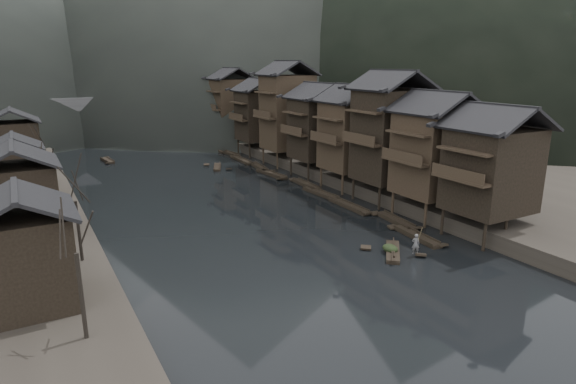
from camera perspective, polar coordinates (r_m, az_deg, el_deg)
water at (r=44.20m, az=-0.58°, el=-5.96°), size 300.00×300.00×0.00m
right_bank at (r=95.03m, az=6.31°, el=5.99°), size 40.00×200.00×1.80m
stilt_houses at (r=67.62m, az=4.14°, el=9.16°), size 9.00×67.60×16.36m
left_houses at (r=57.18m, az=-29.57°, el=2.83°), size 8.10×53.20×8.73m
bare_trees at (r=45.48m, az=-25.12°, el=1.55°), size 3.64×44.51×7.27m
moored_sampans at (r=70.58m, az=-1.82°, el=2.29°), size 3.15×65.76×0.47m
midriver_boats at (r=93.40m, az=-17.56°, el=4.78°), size 16.26×43.66×0.45m
stone_bridge at (r=110.47m, az=-19.15°, el=8.73°), size 40.00×6.00×9.00m
hero_sampan at (r=42.59m, az=12.32°, el=-6.87°), size 4.13×4.58×0.44m
cargo_heap at (r=42.41m, az=12.04°, el=-6.10°), size 1.16×1.52×0.70m
boatman at (r=42.03m, az=14.91°, el=-5.67°), size 0.79×0.73×1.81m
bamboo_pole at (r=41.31m, az=15.36°, el=-2.14°), size 1.81×2.57×3.55m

